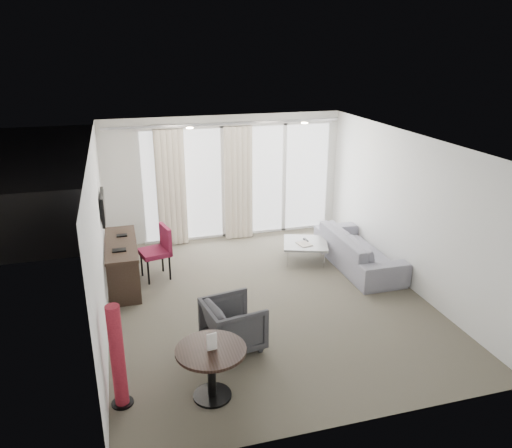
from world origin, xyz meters
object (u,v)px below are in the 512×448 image
object	(u,v)px
desk	(123,264)
desk_chair	(155,253)
rattan_chair_b	(285,193)
tub_armchair	(233,324)
red_lamp	(117,357)
sofa	(358,249)
coffee_table	(305,251)
round_table	(212,373)
rattan_chair_a	(275,203)

from	to	relation	value
desk	desk_chair	distance (m)	0.58
desk_chair	rattan_chair_b	distance (m)	4.60
desk_chair	tub_armchair	xyz separation A→B (m)	(0.84, -2.47, -0.13)
red_lamp	rattan_chair_b	bearing A→B (deg)	56.55
desk_chair	sofa	bearing A→B (deg)	-21.23
desk	coffee_table	distance (m)	3.41
round_table	tub_armchair	world-z (taller)	tub_armchair
coffee_table	desk_chair	bearing A→B (deg)	180.00
desk	tub_armchair	world-z (taller)	desk
tub_armchair	round_table	bearing A→B (deg)	143.30
red_lamp	rattan_chair_b	world-z (taller)	red_lamp
rattan_chair_b	red_lamp	bearing A→B (deg)	-118.13
coffee_table	sofa	world-z (taller)	sofa
desk	tub_armchair	xyz separation A→B (m)	(1.39, -2.35, -0.05)
coffee_table	rattan_chair_a	distance (m)	2.56
desk	red_lamp	bearing A→B (deg)	-92.26
rattan_chair_a	rattan_chair_b	bearing A→B (deg)	45.62
desk_chair	round_table	bearing A→B (deg)	-97.55
desk_chair	rattan_chair_b	size ratio (longest dim) A/B	1.05
desk_chair	sofa	size ratio (longest dim) A/B	0.42
sofa	desk_chair	bearing A→B (deg)	82.19
tub_armchair	sofa	distance (m)	3.48
rattan_chair_a	desk	bearing A→B (deg)	-145.32
rattan_chair_a	red_lamp	bearing A→B (deg)	-124.54
round_table	sofa	xyz separation A→B (m)	(3.35, 2.92, -0.00)
desk_chair	red_lamp	bearing A→B (deg)	-115.20
round_table	sofa	size ratio (longest dim) A/B	0.37
red_lamp	rattan_chair_a	bearing A→B (deg)	57.37
sofa	coffee_table	bearing A→B (deg)	59.43
coffee_table	rattan_chair_a	bearing A→B (deg)	85.58
tub_armchair	sofa	world-z (taller)	tub_armchair
desk_chair	red_lamp	distance (m)	3.34
desk	red_lamp	xyz separation A→B (m)	(-0.12, -3.14, 0.25)
desk_chair	coffee_table	size ratio (longest dim) A/B	1.16
tub_armchair	coffee_table	world-z (taller)	tub_armchair
coffee_table	rattan_chair_a	size ratio (longest dim) A/B	1.12
round_table	red_lamp	distance (m)	1.09
rattan_chair_a	coffee_table	bearing A→B (deg)	-96.34
desk	round_table	xyz separation A→B (m)	(0.91, -3.30, -0.06)
desk_chair	sofa	xyz separation A→B (m)	(3.70, -0.51, -0.15)
round_table	rattan_chair_a	bearing A→B (deg)	65.77
round_table	coffee_table	distance (m)	4.24
coffee_table	sofa	bearing A→B (deg)	-30.57
red_lamp	tub_armchair	size ratio (longest dim) A/B	1.70
desk	sofa	distance (m)	4.28
tub_armchair	rattan_chair_b	bearing A→B (deg)	-35.35
red_lamp	rattan_chair_a	world-z (taller)	red_lamp
desk	tub_armchair	size ratio (longest dim) A/B	2.20
rattan_chair_a	rattan_chair_b	size ratio (longest dim) A/B	0.81
desk_chair	rattan_chair_a	xyz separation A→B (m)	(3.04, 2.54, -0.11)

